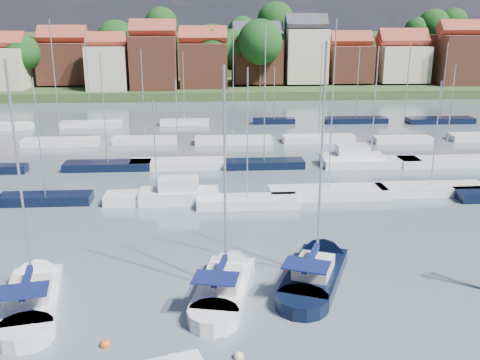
{
  "coord_description": "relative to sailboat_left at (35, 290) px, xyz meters",
  "views": [
    {
      "loc": [
        -2.87,
        -25.25,
        15.47
      ],
      "look_at": [
        -0.29,
        14.0,
        3.77
      ],
      "focal_mm": 40.0,
      "sensor_mm": 36.0,
      "label": 1
    }
  ],
  "objects": [
    {
      "name": "ground",
      "position": [
        13.01,
        36.37,
        -0.36
      ],
      "size": [
        260.0,
        260.0,
        0.0
      ],
      "primitive_type": "plane",
      "color": "#424F5A",
      "rests_on": "ground"
    },
    {
      "name": "sailboat_navy",
      "position": [
        17.24,
        1.97,
        -0.0
      ],
      "size": [
        7.14,
        11.58,
        15.68
      ],
      "rotation": [
        0.0,
        0.0,
        1.17
      ],
      "color": "black",
      "rests_on": "ground"
    },
    {
      "name": "buoy_c",
      "position": [
        4.97,
        -5.46,
        -0.36
      ],
      "size": [
        0.53,
        0.53,
        0.53
      ],
      "primitive_type": "sphere",
      "color": "#D85914",
      "rests_on": "ground"
    },
    {
      "name": "buoy_d",
      "position": [
        11.51,
        -6.87,
        -0.36
      ],
      "size": [
        0.5,
        0.5,
        0.5
      ],
      "primitive_type": "sphere",
      "color": "beige",
      "rests_on": "ground"
    },
    {
      "name": "buoy_e",
      "position": [
        15.34,
        2.19,
        -0.36
      ],
      "size": [
        0.42,
        0.42,
        0.42
      ],
      "primitive_type": "sphere",
      "color": "#D85914",
      "rests_on": "ground"
    },
    {
      "name": "far_shore_town",
      "position": [
        15.23,
        129.04,
        4.25
      ],
      "size": [
        212.46,
        90.0,
        22.27
      ],
      "color": "#324B25",
      "rests_on": "ground"
    },
    {
      "name": "sailboat_left",
      "position": [
        0.0,
        0.0,
        0.0
      ],
      "size": [
        4.84,
        11.26,
        14.87
      ],
      "rotation": [
        0.0,
        0.0,
        1.76
      ],
      "color": "white",
      "rests_on": "ground"
    },
    {
      "name": "sailboat_centre",
      "position": [
        11.32,
        0.61,
        0.0
      ],
      "size": [
        4.98,
        10.91,
        14.4
      ],
      "rotation": [
        0.0,
        0.0,
        1.36
      ],
      "color": "white",
      "rests_on": "ground"
    },
    {
      "name": "marina_field",
      "position": [
        14.91,
        31.52,
        0.07
      ],
      "size": [
        79.62,
        41.41,
        15.93
      ],
      "color": "white",
      "rests_on": "ground"
    }
  ]
}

